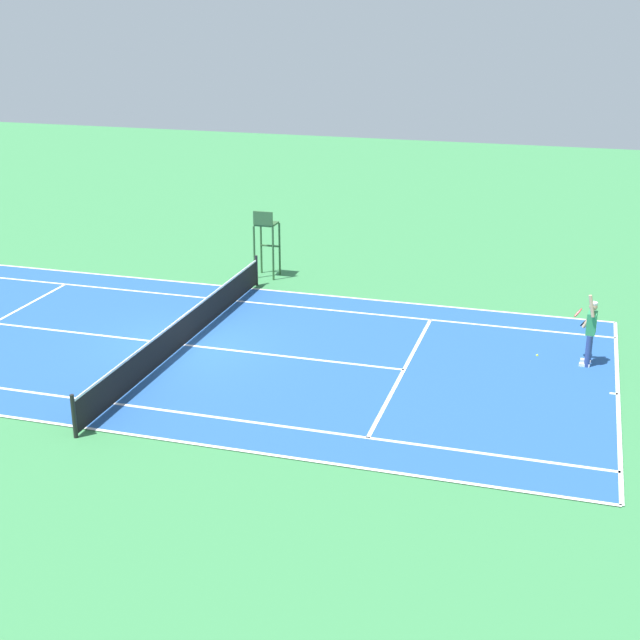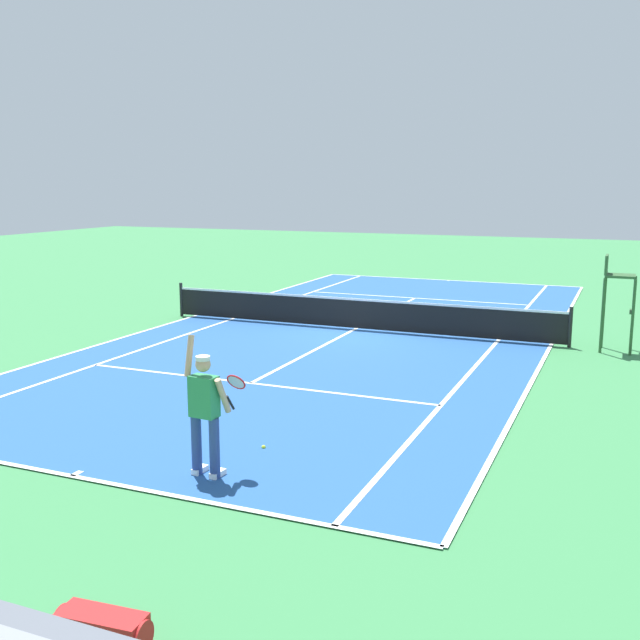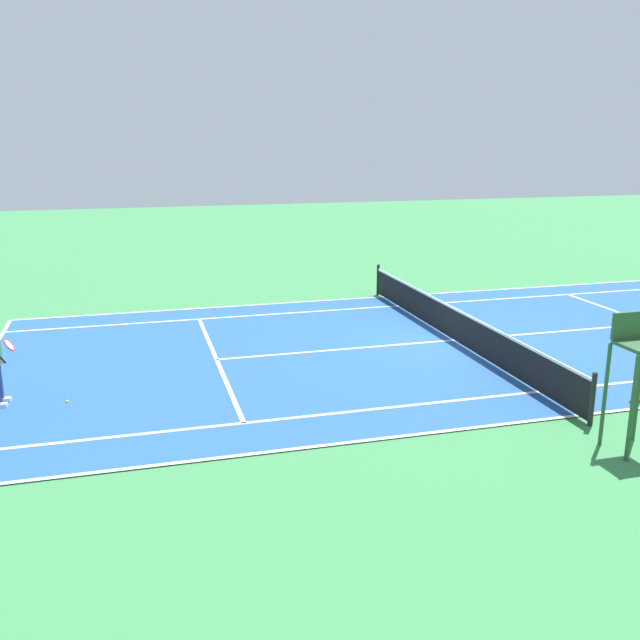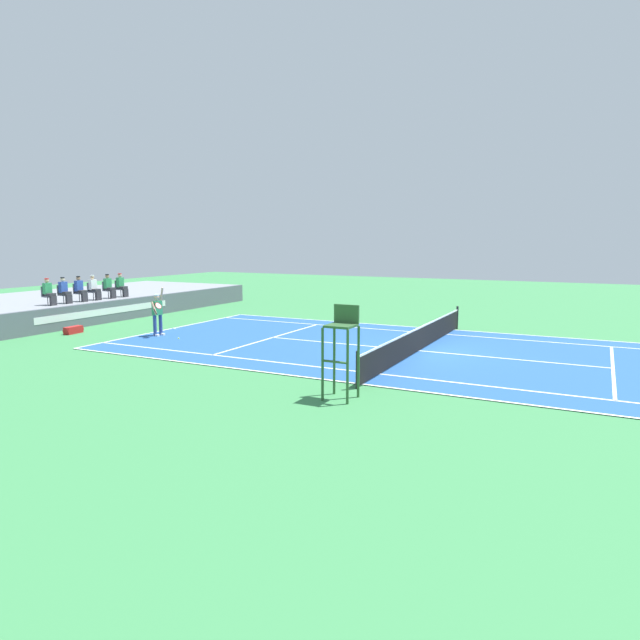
{
  "view_description": "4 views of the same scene",
  "coord_description": "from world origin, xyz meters",
  "views": [
    {
      "loc": [
        22.0,
        10.56,
        9.53
      ],
      "look_at": [
        -0.54,
        3.89,
        1.0
      ],
      "focal_mm": 50.63,
      "sensor_mm": 36.0,
      "label": 1
    },
    {
      "loc": [
        -7.27,
        19.82,
        4.22
      ],
      "look_at": [
        -0.54,
        3.89,
        1.0
      ],
      "focal_mm": 41.51,
      "sensor_mm": 36.0,
      "label": 2
    },
    {
      "loc": [
        -16.59,
        8.32,
        5.38
      ],
      "look_at": [
        -0.54,
        3.89,
        1.0
      ],
      "focal_mm": 39.31,
      "sensor_mm": 36.0,
      "label": 3
    },
    {
      "loc": [
        -19.91,
        -5.89,
        4.09
      ],
      "look_at": [
        -0.54,
        3.89,
        1.0
      ],
      "focal_mm": 31.36,
      "sensor_mm": 36.0,
      "label": 4
    }
  ],
  "objects": [
    {
      "name": "tennis_player",
      "position": [
        -1.8,
        11.1,
        0.99
      ],
      "size": [
        0.79,
        0.62,
        2.08
      ],
      "color": "navy",
      "rests_on": "ground"
    },
    {
      "name": "umpire_chair",
      "position": [
        -6.99,
        0.0,
        1.56
      ],
      "size": [
        0.77,
        0.77,
        2.44
      ],
      "color": "#2D562D",
      "rests_on": "ground"
    },
    {
      "name": "net",
      "position": [
        0.0,
        0.0,
        0.52
      ],
      "size": [
        11.98,
        0.1,
        1.07
      ],
      "color": "black",
      "rests_on": "ground"
    },
    {
      "name": "ground_plane",
      "position": [
        0.0,
        0.0,
        0.0
      ],
      "size": [
        80.0,
        80.0,
        0.0
      ],
      "primitive_type": "plane",
      "color": "#387F47"
    },
    {
      "name": "tennis_ball",
      "position": [
        -2.04,
        9.77,
        0.03
      ],
      "size": [
        0.07,
        0.07,
        0.07
      ],
      "primitive_type": "sphere",
      "color": "#D1E533",
      "rests_on": "ground"
    },
    {
      "name": "court",
      "position": [
        0.0,
        0.0,
        0.01
      ],
      "size": [
        11.08,
        23.88,
        0.03
      ],
      "color": "#235193",
      "rests_on": "ground"
    }
  ]
}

